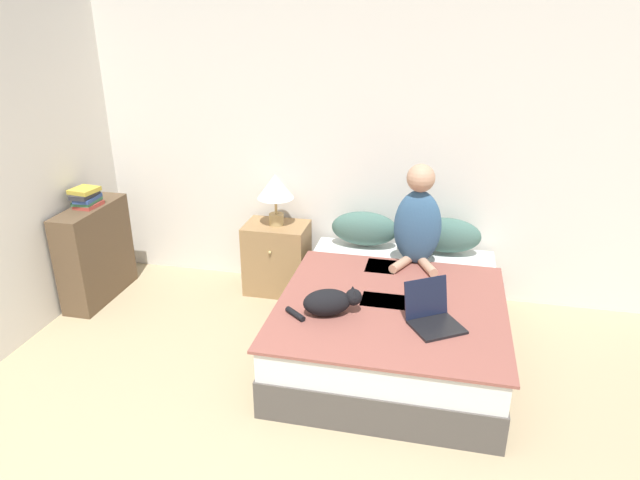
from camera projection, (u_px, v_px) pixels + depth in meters
wall_back at (360, 148)px, 4.77m from camera, size 5.63×0.05×2.55m
bed at (392, 322)px, 4.16m from camera, size 1.55×1.90×0.49m
pillow_near at (365, 229)px, 4.81m from camera, size 0.56×0.24×0.29m
pillow_far at (446, 235)px, 4.67m from camera, size 0.56×0.24×0.29m
person_sitting at (418, 221)px, 4.39m from camera, size 0.37×0.37×0.80m
cat_tabby at (330, 302)px, 3.74m from camera, size 0.50×0.28×0.18m
laptop_open at (433, 316)px, 3.64m from camera, size 0.43×0.43×0.27m
nightstand at (277, 258)px, 5.04m from camera, size 0.54×0.41×0.63m
table_lamp at (275, 189)px, 4.79m from camera, size 0.31×0.31×0.45m
bookshelf at (96, 253)px, 4.88m from camera, size 0.26×0.78×0.84m
book_stack_top at (86, 197)px, 4.69m from camera, size 0.21×0.26×0.16m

